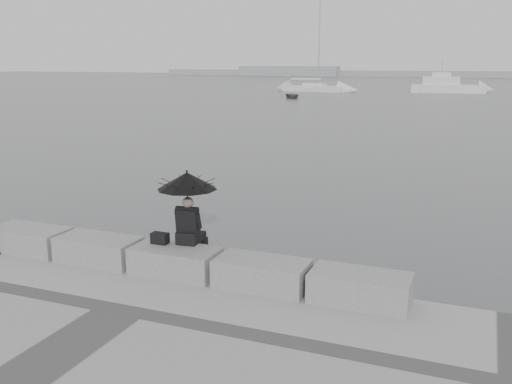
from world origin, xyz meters
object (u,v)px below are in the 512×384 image
at_px(seated_person, 187,192).
at_px(motor_cruiser, 448,86).
at_px(sailboat_left, 314,88).
at_px(dinghy, 292,95).

distance_m(seated_person, motor_cruiser, 75.05).
xyz_separation_m(seated_person, sailboat_left, (-18.34, 71.02, -1.48)).
height_order(sailboat_left, motor_cruiser, sailboat_left).
bearing_deg(dinghy, sailboat_left, 66.84).
distance_m(seated_person, sailboat_left, 73.36).
relative_size(sailboat_left, dinghy, 3.66).
bearing_deg(dinghy, motor_cruiser, 19.87).
bearing_deg(seated_person, motor_cruiser, 82.77).
bearing_deg(dinghy, seated_person, -102.62).
relative_size(motor_cruiser, dinghy, 2.84).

